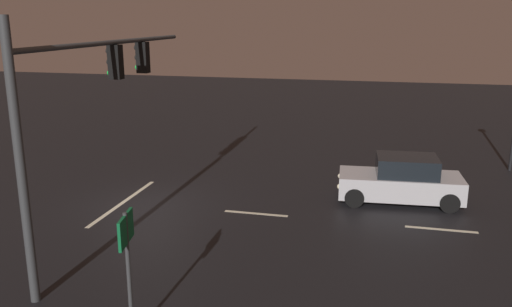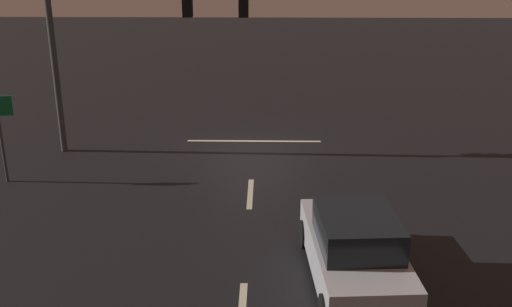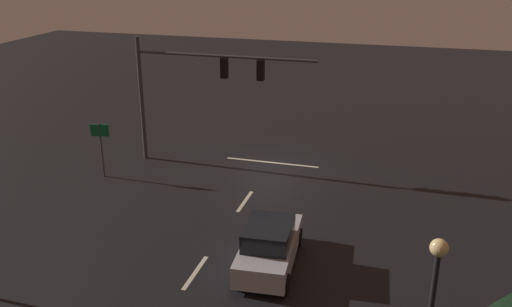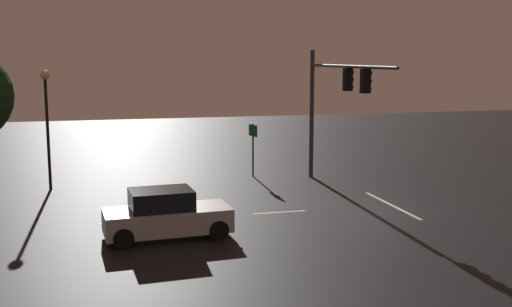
# 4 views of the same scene
# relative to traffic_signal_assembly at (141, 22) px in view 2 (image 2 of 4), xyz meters

# --- Properties ---
(ground_plane) EXTENTS (80.00, 80.00, 0.00)m
(ground_plane) POSITION_rel_traffic_signal_assembly_xyz_m (-3.70, -0.26, -4.55)
(ground_plane) COLOR black
(traffic_signal_assembly) EXTENTS (9.33, 0.47, 6.54)m
(traffic_signal_assembly) POSITION_rel_traffic_signal_assembly_xyz_m (0.00, 0.00, 0.00)
(traffic_signal_assembly) COLOR #383A3D
(traffic_signal_assembly) RESTS_ON ground_plane
(lane_dash_far) EXTENTS (0.16, 2.20, 0.01)m
(lane_dash_far) POSITION_rel_traffic_signal_assembly_xyz_m (-3.70, 3.74, -4.54)
(lane_dash_far) COLOR beige
(lane_dash_far) RESTS_ON ground_plane
(stop_bar) EXTENTS (5.00, 0.16, 0.01)m
(stop_bar) POSITION_rel_traffic_signal_assembly_xyz_m (-3.70, -1.19, -4.54)
(stop_bar) COLOR beige
(stop_bar) RESTS_ON ground_plane
(car_approaching) EXTENTS (2.15, 4.46, 1.70)m
(car_approaching) POSITION_rel_traffic_signal_assembly_xyz_m (-6.08, 8.53, -3.75)
(car_approaching) COLOR #B7B7BC
(car_approaching) RESTS_ON ground_plane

